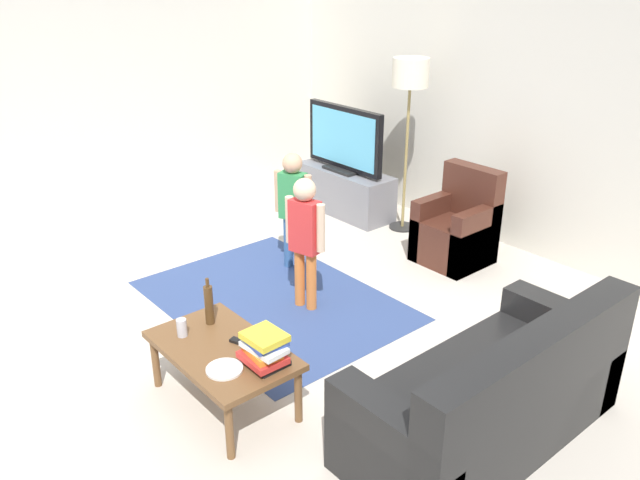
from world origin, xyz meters
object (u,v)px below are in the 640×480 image
(coffee_table, at_px, (222,354))
(tv_remote, at_px, (242,343))
(tv_stand, at_px, (345,192))
(tv, at_px, (344,140))
(child_center, at_px, (305,232))
(book_stack, at_px, (264,349))
(couch, at_px, (496,401))
(plate, at_px, (224,369))
(armchair, at_px, (458,231))
(floor_lamp, at_px, (410,82))
(child_near_tv, at_px, (293,201))
(bottle, at_px, (209,304))
(soda_can, at_px, (182,328))

(coffee_table, height_order, tv_remote, tv_remote)
(tv_stand, bearing_deg, tv, -90.00)
(child_center, bearing_deg, book_stack, -48.67)
(child_center, bearing_deg, couch, -5.09)
(plate, bearing_deg, armchair, 102.02)
(tv_stand, height_order, tv_remote, tv_stand)
(armchair, bearing_deg, tv_stand, 178.62)
(floor_lamp, bearing_deg, couch, -37.83)
(tv_stand, xyz_separation_m, child_near_tv, (0.76, -1.34, 0.42))
(child_near_tv, bearing_deg, book_stack, -42.62)
(child_center, distance_m, tv_remote, 1.30)
(coffee_table, bearing_deg, tv_stand, 125.13)
(floor_lamp, height_order, bottle, floor_lamp)
(floor_lamp, bearing_deg, tv, -167.06)
(armchair, distance_m, coffee_table, 2.90)
(armchair, bearing_deg, coffee_table, -81.75)
(coffee_table, distance_m, book_stack, 0.37)
(bottle, bearing_deg, soda_can, -84.81)
(book_stack, xyz_separation_m, tv_remote, (-0.27, 0.02, -0.09))
(tv_stand, distance_m, couch, 3.88)
(child_near_tv, relative_size, tv_remote, 6.48)
(coffee_table, bearing_deg, soda_can, -156.80)
(child_near_tv, bearing_deg, tv_remote, -47.49)
(armchair, bearing_deg, tv, 179.35)
(tv_stand, distance_m, floor_lamp, 1.51)
(child_near_tv, height_order, plate, child_near_tv)
(bottle, bearing_deg, coffee_table, -18.43)
(book_stack, height_order, plate, book_stack)
(armchair, bearing_deg, book_stack, -75.10)
(tv, bearing_deg, bottle, -57.93)
(couch, bearing_deg, tv, 151.05)
(couch, distance_m, armchair, 2.55)
(couch, bearing_deg, bottle, -150.76)
(coffee_table, xyz_separation_m, tv_remote, (0.05, 0.12, 0.06))
(tv_stand, bearing_deg, book_stack, -49.89)
(soda_can, bearing_deg, child_near_tv, 120.65)
(armchair, distance_m, child_center, 1.73)
(tv, relative_size, child_center, 0.99)
(plate, bearing_deg, floor_lamp, 115.48)
(tv, bearing_deg, floor_lamp, 12.94)
(tv, distance_m, floor_lamp, 1.04)
(armchair, xyz_separation_m, plate, (0.64, -2.99, 0.13))
(armchair, height_order, child_near_tv, child_near_tv)
(child_near_tv, distance_m, bottle, 1.78)
(tv, relative_size, soda_can, 9.17)
(floor_lamp, relative_size, child_near_tv, 1.61)
(tv, distance_m, coffee_table, 3.57)
(child_near_tv, distance_m, coffee_table, 2.05)
(plate, bearing_deg, book_stack, 65.06)
(bottle, bearing_deg, tv_remote, 3.27)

